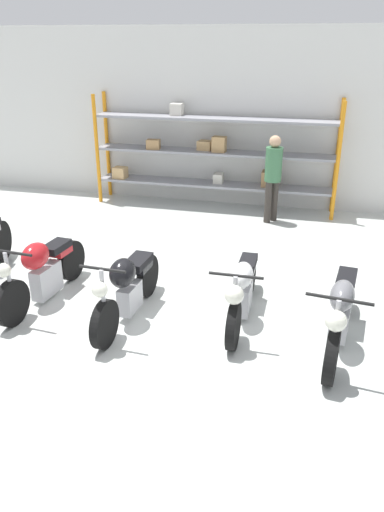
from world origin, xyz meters
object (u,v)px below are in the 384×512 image
shelving_rack (212,153)px  person_browsing (273,172)px  motorcycle_white (243,289)px  motorcycle_red (42,270)px  motorcycle_black (127,286)px  motorcycle_grey (341,311)px

shelving_rack → person_browsing: shelving_rack is taller
motorcycle_white → motorcycle_red: bearing=-86.7°
shelving_rack → motorcycle_white: 4.80m
shelving_rack → motorcycle_black: size_ratio=2.60×
motorcycle_red → motorcycle_grey: (3.91, -0.15, -0.00)m
motorcycle_white → shelving_rack: bearing=-163.3°
motorcycle_white → person_browsing: person_browsing is taller
motorcycle_black → shelving_rack: bearing=-177.6°
motorcycle_white → motorcycle_grey: bearing=75.1°
motorcycle_red → motorcycle_black: motorcycle_red is taller
shelving_rack → motorcycle_grey: 5.53m
shelving_rack → motorcycle_white: size_ratio=2.54×
person_browsing → motorcycle_grey: bearing=145.3°
shelving_rack → motorcycle_black: shelving_rack is taller
motorcycle_red → motorcycle_grey: 3.91m
motorcycle_white → person_browsing: 3.91m
shelving_rack → motorcycle_red: 4.94m
motorcycle_grey → motorcycle_red: bearing=-85.2°
motorcycle_red → person_browsing: person_browsing is taller
shelving_rack → motorcycle_grey: (2.57, -4.85, -0.70)m
motorcycle_grey → person_browsing: 4.39m
motorcycle_white → motorcycle_black: bearing=-76.4°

